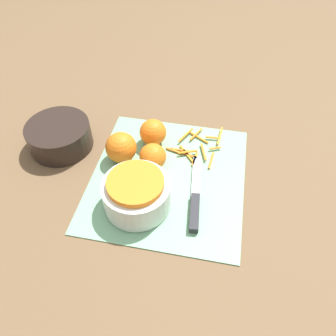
{
  "coord_description": "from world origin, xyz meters",
  "views": [
    {
      "loc": [
        -0.52,
        -0.1,
        0.63
      ],
      "look_at": [
        0.0,
        0.0,
        0.04
      ],
      "focal_mm": 35.0,
      "sensor_mm": 36.0,
      "label": 1
    }
  ],
  "objects_px": {
    "orange_back": "(153,157)",
    "bowl_dark": "(60,136)",
    "orange_right": "(153,132)",
    "orange_left": "(121,147)",
    "bowl_speckled": "(136,193)",
    "knife": "(195,204)"
  },
  "relations": [
    {
      "from": "knife",
      "to": "orange_back",
      "type": "bearing_deg",
      "value": 44.5
    },
    {
      "from": "bowl_speckled",
      "to": "orange_back",
      "type": "relative_size",
      "value": 2.27
    },
    {
      "from": "knife",
      "to": "orange_left",
      "type": "bearing_deg",
      "value": 55.9
    },
    {
      "from": "orange_left",
      "to": "orange_back",
      "type": "relative_size",
      "value": 1.17
    },
    {
      "from": "orange_back",
      "to": "bowl_dark",
      "type": "bearing_deg",
      "value": 83.19
    },
    {
      "from": "bowl_dark",
      "to": "orange_left",
      "type": "height_order",
      "value": "orange_left"
    },
    {
      "from": "bowl_speckled",
      "to": "bowl_dark",
      "type": "height_order",
      "value": "bowl_speckled"
    },
    {
      "from": "orange_right",
      "to": "orange_back",
      "type": "height_order",
      "value": "orange_right"
    },
    {
      "from": "orange_left",
      "to": "orange_right",
      "type": "bearing_deg",
      "value": -41.19
    },
    {
      "from": "knife",
      "to": "orange_right",
      "type": "bearing_deg",
      "value": 31.43
    },
    {
      "from": "orange_left",
      "to": "orange_back",
      "type": "xyz_separation_m",
      "value": [
        -0.01,
        -0.08,
        -0.01
      ]
    },
    {
      "from": "knife",
      "to": "orange_back",
      "type": "xyz_separation_m",
      "value": [
        0.1,
        0.12,
        0.03
      ]
    },
    {
      "from": "knife",
      "to": "orange_left",
      "type": "height_order",
      "value": "orange_left"
    },
    {
      "from": "bowl_dark",
      "to": "orange_back",
      "type": "bearing_deg",
      "value": -96.81
    },
    {
      "from": "bowl_dark",
      "to": "orange_right",
      "type": "xyz_separation_m",
      "value": [
        0.05,
        -0.24,
        0.01
      ]
    },
    {
      "from": "orange_right",
      "to": "bowl_speckled",
      "type": "bearing_deg",
      "value": -177.27
    },
    {
      "from": "knife",
      "to": "orange_left",
      "type": "relative_size",
      "value": 2.91
    },
    {
      "from": "bowl_speckled",
      "to": "orange_left",
      "type": "height_order",
      "value": "bowl_speckled"
    },
    {
      "from": "bowl_speckled",
      "to": "orange_back",
      "type": "bearing_deg",
      "value": -4.23
    },
    {
      "from": "knife",
      "to": "orange_back",
      "type": "height_order",
      "value": "orange_back"
    },
    {
      "from": "bowl_dark",
      "to": "orange_back",
      "type": "relative_size",
      "value": 2.48
    },
    {
      "from": "bowl_speckled",
      "to": "orange_back",
      "type": "xyz_separation_m",
      "value": [
        0.12,
        -0.01,
        -0.01
      ]
    }
  ]
}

